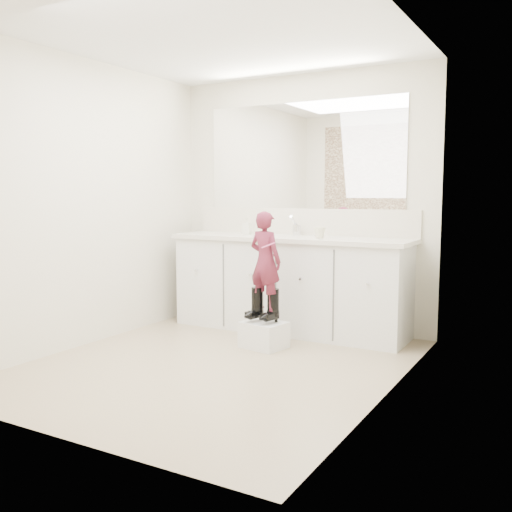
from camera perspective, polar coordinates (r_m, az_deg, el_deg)
The scene contains 19 objects.
floor at distance 4.38m, azimuth -3.88°, elevation -10.76°, with size 3.00×3.00×0.00m, color #948260.
ceiling at distance 4.34m, azimuth -4.13°, elevation 21.17°, with size 3.00×3.00×0.00m, color white.
wall_back at distance 5.51m, azimuth 4.65°, elevation 5.39°, with size 2.60×2.60×0.00m, color beige.
wall_front at distance 3.05m, azimuth -19.71°, elevation 4.34°, with size 2.60×2.60×0.00m, color beige.
wall_left at distance 5.03m, azimuth -16.52°, elevation 5.07°, with size 3.00×3.00×0.00m, color beige.
wall_right at distance 3.64m, azimuth 13.40°, elevation 4.79°, with size 3.00×3.00×0.00m, color beige.
vanity_cabinet at distance 5.33m, azimuth 3.34°, elevation -3.01°, with size 2.20×0.55×0.85m, color silver.
countertop at distance 5.26m, azimuth 3.30°, elevation 1.76°, with size 2.28×0.58×0.04m, color beige.
backsplash at distance 5.50m, azimuth 4.57°, elevation 3.46°, with size 2.28×0.03×0.25m, color beige.
mirror at distance 5.51m, azimuth 4.64°, elevation 9.97°, with size 2.00×0.02×1.00m, color white.
dot_panel at distance 3.08m, azimuth -19.88°, elevation 12.74°, with size 2.00×0.01×1.20m, color #472819.
faucet at distance 5.41m, azimuth 4.07°, elevation 2.62°, with size 0.08×0.08×0.10m, color silver.
cup at distance 5.07m, azimuth 6.38°, elevation 2.35°, with size 0.11×0.11×0.10m, color beige.
soap_bottle at distance 5.49m, azimuth -0.91°, elevation 3.01°, with size 0.07×0.07×0.16m, color beige.
step_stool at distance 4.80m, azimuth 0.80°, elevation -7.88°, with size 0.34×0.28×0.22m, color white.
boot_left at distance 4.80m, azimuth 0.14°, elevation -4.82°, with size 0.10×0.19×0.28m, color black, non-canonical shape.
boot_right at distance 4.73m, azimuth 1.73°, elevation -4.99°, with size 0.10×0.19×0.28m, color black, non-canonical shape.
toddler at distance 4.71m, azimuth 0.93°, elevation -0.50°, with size 0.30×0.20×0.82m, color #992F4C.
toothbrush at distance 4.59m, azimuth 1.23°, elevation 1.08°, with size 0.01×0.01×0.14m, color pink.
Camera 1 is at (2.31, -3.50, 1.28)m, focal length 40.00 mm.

